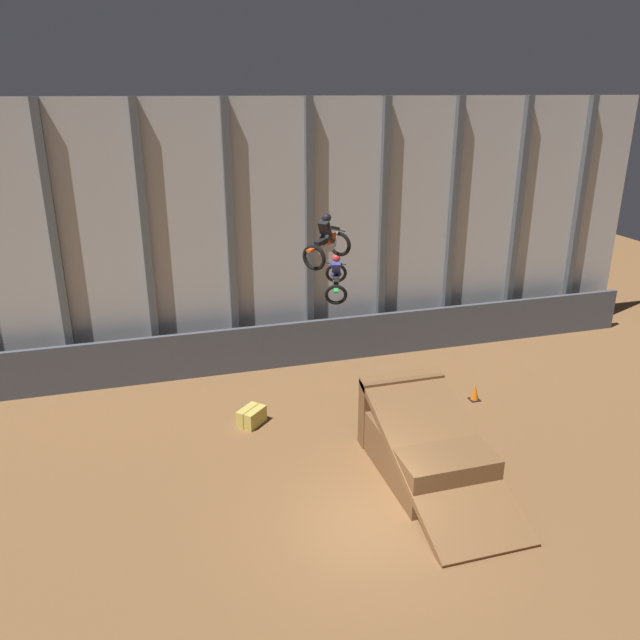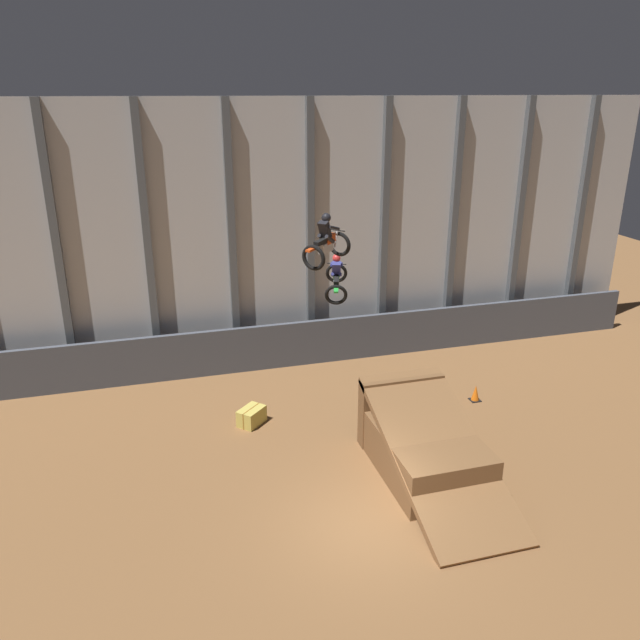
% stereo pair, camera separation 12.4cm
% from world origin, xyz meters
% --- Properties ---
extents(ground_plane, '(60.00, 60.00, 0.00)m').
position_xyz_m(ground_plane, '(0.00, 0.00, 0.00)').
color(ground_plane, brown).
extents(arena_back_wall, '(32.00, 0.40, 10.10)m').
position_xyz_m(arena_back_wall, '(-0.00, 11.00, 5.05)').
color(arena_back_wall, silver).
rests_on(arena_back_wall, ground_plane).
extents(lower_barrier, '(31.36, 0.20, 1.80)m').
position_xyz_m(lower_barrier, '(0.00, 10.05, 0.90)').
color(lower_barrier, '#474C56').
rests_on(lower_barrier, ground_plane).
extents(dirt_ramp, '(2.60, 5.81, 2.33)m').
position_xyz_m(dirt_ramp, '(2.44, 2.03, 0.78)').
color(dirt_ramp, brown).
rests_on(dirt_ramp, ground_plane).
extents(rider_bike_left_air, '(1.64, 1.59, 1.49)m').
position_xyz_m(rider_bike_left_air, '(0.22, 4.29, 6.29)').
color(rider_bike_left_air, black).
extents(rider_bike_right_air, '(1.20, 1.89, 1.61)m').
position_xyz_m(rider_bike_right_air, '(1.25, 6.62, 4.54)').
color(rider_bike_right_air, black).
extents(traffic_cone_near_ramp, '(0.36, 0.36, 0.58)m').
position_xyz_m(traffic_cone_near_ramp, '(6.03, 5.37, 0.28)').
color(traffic_cone_near_ramp, black).
rests_on(traffic_cone_near_ramp, ground_plane).
extents(hay_bale_trackside, '(1.06, 1.06, 0.57)m').
position_xyz_m(hay_bale_trackside, '(-1.83, 5.91, 0.28)').
color(hay_bale_trackside, '#CCB751').
rests_on(hay_bale_trackside, ground_plane).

